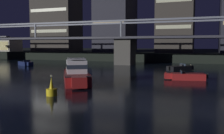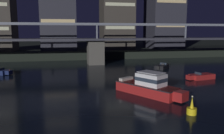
{
  "view_description": "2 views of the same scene",
  "coord_description": "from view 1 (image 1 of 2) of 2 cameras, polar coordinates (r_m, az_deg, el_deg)",
  "views": [
    {
      "loc": [
        16.43,
        -14.33,
        4.28
      ],
      "look_at": [
        4.77,
        17.23,
        1.32
      ],
      "focal_mm": 40.67,
      "sensor_mm": 36.0,
      "label": 1
    },
    {
      "loc": [
        -6.71,
        -14.47,
        7.45
      ],
      "look_at": [
        -0.25,
        17.54,
        2.43
      ],
      "focal_mm": 36.64,
      "sensor_mm": 36.0,
      "label": 2
    }
  ],
  "objects": [
    {
      "name": "river_bridge",
      "position": [
        55.17,
        2.96,
        5.22
      ],
      "size": [
        90.27,
        6.4,
        9.38
      ],
      "color": "#4C4944",
      "rests_on": "ground"
    },
    {
      "name": "tower_west_low",
      "position": [
        82.42,
        -12.38,
        14.23
      ],
      "size": [
        13.29,
        9.21,
        31.18
      ],
      "color": "#38332D",
      "rests_on": "far_riverbank"
    },
    {
      "name": "speedboat_mid_center",
      "position": [
        32.4,
        16.33,
        -2.04
      ],
      "size": [
        5.22,
        2.55,
        1.16
      ],
      "color": "maroon",
      "rests_on": "ground"
    },
    {
      "name": "waterfront_pavilion",
      "position": [
        89.61,
        -23.69,
        4.7
      ],
      "size": [
        12.4,
        7.4,
        4.7
      ],
      "color": "#B2AD9E",
      "rests_on": "far_riverbank"
    },
    {
      "name": "channel_buoy",
      "position": [
        21.99,
        -13.43,
        -5.08
      ],
      "size": [
        0.9,
        0.9,
        1.76
      ],
      "color": "yellow",
      "rests_on": "ground"
    },
    {
      "name": "speedboat_near_center",
      "position": [
        43.43,
        15.02,
        -0.26
      ],
      "size": [
        4.24,
        4.52,
        1.16
      ],
      "color": "black",
      "rests_on": "ground"
    },
    {
      "name": "far_riverbank",
      "position": [
        102.06,
        11.02,
        3.14
      ],
      "size": [
        240.0,
        80.0,
        2.2
      ],
      "primitive_type": "cube",
      "color": "black",
      "rests_on": "ground"
    },
    {
      "name": "speedboat_near_right",
      "position": [
        55.56,
        -18.79,
        0.76
      ],
      "size": [
        4.86,
        3.63,
        1.16
      ],
      "color": "#19234C",
      "rests_on": "ground"
    },
    {
      "name": "cabin_cruiser_near_left",
      "position": [
        28.68,
        -8.03,
        -1.49
      ],
      "size": [
        6.58,
        8.84,
        2.79
      ],
      "color": "maroon",
      "rests_on": "ground"
    }
  ]
}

